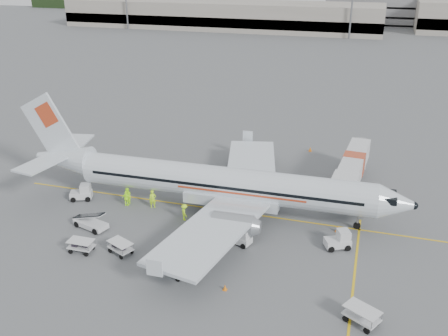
{
  "coord_description": "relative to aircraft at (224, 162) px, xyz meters",
  "views": [
    {
      "loc": [
        13.64,
        -43.0,
        24.01
      ],
      "look_at": [
        0.0,
        2.0,
        3.8
      ],
      "focal_mm": 40.0,
      "sensor_mm": 36.0,
      "label": 1
    }
  ],
  "objects": [
    {
      "name": "belt_loader",
      "position": [
        -11.1,
        -6.87,
        -4.13
      ],
      "size": [
        4.83,
        2.89,
        2.46
      ],
      "primitive_type": null,
      "rotation": [
        0.0,
        0.0,
        -0.28
      ],
      "color": "silver",
      "rests_on": "ground"
    },
    {
      "name": "stripe_cross",
      "position": [
        13.39,
        -7.84,
        -5.35
      ],
      "size": [
        0.2,
        20.0,
        0.01
      ],
      "primitive_type": "cube",
      "color": "yellow",
      "rests_on": "ground"
    },
    {
      "name": "cone_port",
      "position": [
        6.11,
        19.33,
        -5.04
      ],
      "size": [
        0.39,
        0.39,
        0.64
      ],
      "primitive_type": "cone",
      "color": "orange",
      "rests_on": "ground"
    },
    {
      "name": "cart_empty_b",
      "position": [
        14.14,
        -13.2,
        -4.72
      ],
      "size": [
        2.84,
        2.47,
        1.28
      ],
      "primitive_type": null,
      "rotation": [
        0.0,
        0.0,
        -0.52
      ],
      "color": "silver",
      "rests_on": "ground"
    },
    {
      "name": "tug_aft",
      "position": [
        -15.23,
        -1.84,
        -4.5
      ],
      "size": [
        2.54,
        2.01,
        1.72
      ],
      "primitive_type": null,
      "rotation": [
        0.0,
        0.0,
        0.38
      ],
      "color": "silver",
      "rests_on": "ground"
    },
    {
      "name": "cone_stbd",
      "position": [
        3.86,
        -12.35,
        -5.09
      ],
      "size": [
        0.33,
        0.33,
        0.53
      ],
      "primitive_type": "cone",
      "color": "orange",
      "rests_on": "ground"
    },
    {
      "name": "jet_bridge",
      "position": [
        12.04,
        9.54,
        -3.38
      ],
      "size": [
        4.08,
        15.26,
        3.96
      ],
      "primitive_type": null,
      "rotation": [
        0.0,
        0.0,
        -0.08
      ],
      "color": "silver",
      "rests_on": "ground"
    },
    {
      "name": "crew_b",
      "position": [
        -10.03,
        -1.34,
        -4.47
      ],
      "size": [
        1.08,
        1.1,
        1.79
      ],
      "primitive_type": "imported",
      "rotation": [
        0.0,
        0.0,
        -0.86
      ],
      "color": "#B9FB1B",
      "rests_on": "ground"
    },
    {
      "name": "cart_loaded_b",
      "position": [
        -9.72,
        -10.79,
        -4.79
      ],
      "size": [
        2.22,
        1.34,
        1.14
      ],
      "primitive_type": null,
      "rotation": [
        0.0,
        0.0,
        0.02
      ],
      "color": "silver",
      "rests_on": "ground"
    },
    {
      "name": "mast_center",
      "position": [
        4.39,
        118.16,
        5.64
      ],
      "size": [
        3.2,
        1.2,
        22.0
      ],
      "primitive_type": null,
      "color": "slate",
      "rests_on": "ground"
    },
    {
      "name": "tug_fore",
      "position": [
        11.64,
        -3.66,
        -4.51
      ],
      "size": [
        2.54,
        2.08,
        1.71
      ],
      "primitive_type": null,
      "rotation": [
        0.0,
        0.0,
        0.44
      ],
      "color": "silver",
      "rests_on": "ground"
    },
    {
      "name": "parking_garage",
      "position": [
        24.39,
        160.16,
        1.64
      ],
      "size": [
        62.0,
        24.0,
        14.0
      ],
      "primitive_type": null,
      "color": "slate",
      "rests_on": "ground"
    },
    {
      "name": "ground",
      "position": [
        -0.61,
        0.16,
        -5.36
      ],
      "size": [
        360.0,
        360.0,
        0.0
      ],
      "primitive_type": "plane",
      "color": "#56595B"
    },
    {
      "name": "cone_nose",
      "position": [
        11.41,
        -0.81,
        -5.04
      ],
      "size": [
        0.4,
        0.4,
        0.65
      ],
      "primitive_type": "cone",
      "color": "orange",
      "rests_on": "ground"
    },
    {
      "name": "crew_a",
      "position": [
        -7.18,
        -1.34,
        -4.4
      ],
      "size": [
        0.83,
        0.72,
        1.92
      ],
      "primitive_type": "imported",
      "rotation": [
        0.0,
        0.0,
        0.46
      ],
      "color": "#B9FB1B",
      "rests_on": "ground"
    },
    {
      "name": "stripe_lead",
      "position": [
        -0.61,
        0.16,
        -5.35
      ],
      "size": [
        44.0,
        0.2,
        0.01
      ],
      "primitive_type": "cube",
      "color": "yellow",
      "rests_on": "ground"
    },
    {
      "name": "tug_mid",
      "position": [
        3.24,
        -5.5,
        -4.6
      ],
      "size": [
        2.22,
        1.68,
        1.52
      ],
      "primitive_type": null,
      "rotation": [
        0.0,
        0.0,
        -0.31
      ],
      "color": "silver",
      "rests_on": "ground"
    },
    {
      "name": "treeline",
      "position": [
        -0.61,
        175.16,
        -2.36
      ],
      "size": [
        300.0,
        3.0,
        6.0
      ],
      "primitive_type": null,
      "color": "black",
      "rests_on": "ground"
    },
    {
      "name": "cart_loaded_a",
      "position": [
        -6.33,
        -10.02,
        -4.79
      ],
      "size": [
        2.54,
        2.09,
        1.15
      ],
      "primitive_type": null,
      "rotation": [
        0.0,
        0.0,
        -0.42
      ],
      "color": "silver",
      "rests_on": "ground"
    },
    {
      "name": "aircraft",
      "position": [
        0.0,
        0.0,
        0.0
      ],
      "size": [
        39.46,
        31.21,
        10.72
      ],
      "primitive_type": null,
      "rotation": [
        0.0,
        0.0,
        0.02
      ],
      "color": "silver",
      "rests_on": "ground"
    },
    {
      "name": "cart_empty_a",
      "position": [
        0.67,
        -11.84,
        -4.82
      ],
      "size": [
        2.1,
        1.27,
        1.09
      ],
      "primitive_type": null,
      "rotation": [
        0.0,
        0.0,
        0.02
      ],
      "color": "silver",
      "rests_on": "ground"
    },
    {
      "name": "terminal_west",
      "position": [
        -40.61,
        130.16,
        -0.86
      ],
      "size": [
        110.0,
        22.0,
        9.0
      ],
      "primitive_type": null,
      "color": "gray",
      "rests_on": "ground"
    },
    {
      "name": "crew_d",
      "position": [
        -9.95,
        -1.76,
        -4.53
      ],
      "size": [
        1.01,
        0.51,
        1.66
      ],
      "primitive_type": "imported",
      "rotation": [
        0.0,
        0.0,
        3.25
      ],
      "color": "#B9FB1B",
      "rests_on": "ground"
    },
    {
      "name": "crew_c",
      "position": [
        -3.13,
        -2.85,
        -4.51
      ],
      "size": [
        1.17,
        1.25,
        1.69
      ],
      "primitive_type": "imported",
      "rotation": [
        0.0,
        0.0,
        2.23
      ],
      "color": "#B9FB1B",
      "rests_on": "ground"
    }
  ]
}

